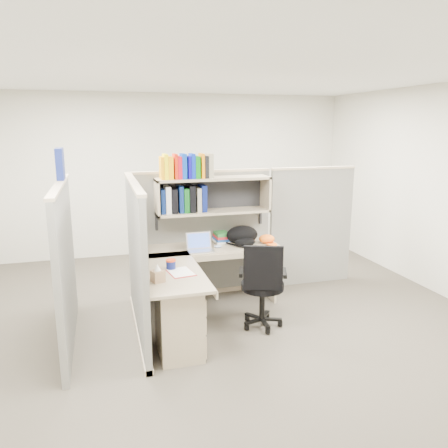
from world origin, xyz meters
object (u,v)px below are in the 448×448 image
object	(u,v)px
snack_canister	(171,264)
task_chair	(262,298)
laptop	(200,242)
backpack	(243,236)
desk	(190,299)

from	to	relation	value
snack_canister	task_chair	distance (m)	1.06
laptop	snack_canister	distance (m)	0.70
backpack	desk	bearing A→B (deg)	-148.97
desk	backpack	xyz separation A→B (m)	(0.85, 0.81, 0.41)
desk	laptop	distance (m)	0.84
backpack	task_chair	bearing A→B (deg)	-105.89
desk	task_chair	bearing A→B (deg)	1.03
desk	laptop	world-z (taller)	laptop
snack_canister	task_chair	world-z (taller)	task_chair
backpack	task_chair	xyz separation A→B (m)	(-0.04, -0.79, -0.50)
desk	snack_canister	xyz separation A→B (m)	(-0.16, 0.14, 0.34)
task_chair	snack_canister	bearing A→B (deg)	172.61
laptop	backpack	size ratio (longest dim) A/B	0.75
laptop	desk	bearing A→B (deg)	-111.28
laptop	task_chair	size ratio (longest dim) A/B	0.30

